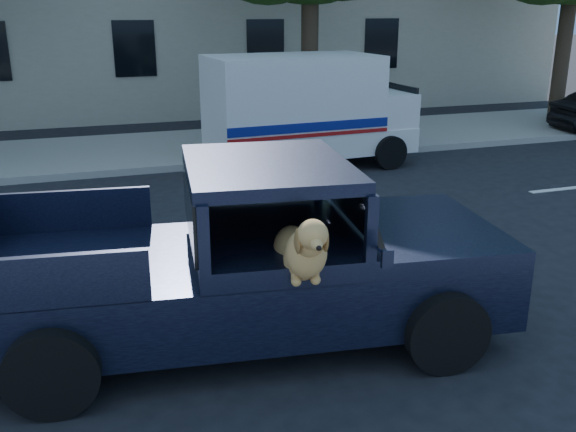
{
  "coord_description": "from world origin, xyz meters",
  "views": [
    {
      "loc": [
        -0.98,
        -6.23,
        3.39
      ],
      "look_at": [
        0.93,
        -0.63,
        1.45
      ],
      "focal_mm": 40.0,
      "sensor_mm": 36.0,
      "label": 1
    }
  ],
  "objects": [
    {
      "name": "mail_truck",
      "position": [
        3.88,
        6.88,
        1.05
      ],
      "size": [
        4.49,
        2.44,
        2.4
      ],
      "rotation": [
        0.0,
        0.0,
        0.05
      ],
      "color": "silver",
      "rests_on": "ground"
    },
    {
      "name": "ground",
      "position": [
        0.0,
        0.0,
        0.0
      ],
      "size": [
        120.0,
        120.0,
        0.0
      ],
      "primitive_type": "plane",
      "color": "black",
      "rests_on": "ground"
    },
    {
      "name": "pickup_truck",
      "position": [
        0.49,
        -0.24,
        0.65
      ],
      "size": [
        5.58,
        3.08,
        1.92
      ],
      "rotation": [
        0.0,
        0.0,
        -0.13
      ],
      "color": "black",
      "rests_on": "ground"
    },
    {
      "name": "far_sidewalk",
      "position": [
        0.0,
        9.2,
        0.07
      ],
      "size": [
        60.0,
        4.0,
        0.15
      ],
      "primitive_type": "cube",
      "color": "gray",
      "rests_on": "ground"
    },
    {
      "name": "lane_stripes",
      "position": [
        2.0,
        3.4,
        0.01
      ],
      "size": [
        21.6,
        0.14,
        0.01
      ],
      "primitive_type": null,
      "color": "silver",
      "rests_on": "ground"
    }
  ]
}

